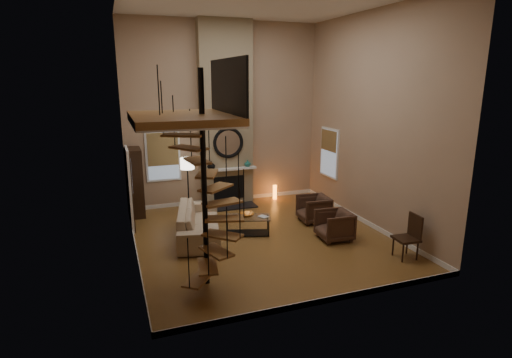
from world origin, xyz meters
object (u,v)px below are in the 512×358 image
object	(u,v)px
sofa	(198,221)
armchair_far	(337,225)
hutch	(135,183)
accent_lamp	(275,192)
coffee_table	(248,223)
floor_lamp	(187,168)
armchair_near	(316,209)
side_chair	(410,235)

from	to	relation	value
sofa	armchair_far	size ratio (longest dim) A/B	3.17
sofa	armchair_far	world-z (taller)	sofa
hutch	accent_lamp	bearing A→B (deg)	0.61
coffee_table	floor_lamp	xyz separation A→B (m)	(-1.14, 1.81, 1.13)
floor_lamp	accent_lamp	world-z (taller)	floor_lamp
armchair_near	armchair_far	world-z (taller)	armchair_near
armchair_near	accent_lamp	distance (m)	2.30
sofa	coffee_table	bearing A→B (deg)	-89.40
armchair_far	coffee_table	distance (m)	2.21
accent_lamp	sofa	bearing A→B (deg)	-142.58
armchair_far	accent_lamp	bearing A→B (deg)	-174.14
armchair_near	coffee_table	distance (m)	2.10
sofa	floor_lamp	size ratio (longest dim) A/B	1.46
floor_lamp	armchair_near	bearing A→B (deg)	-25.64
floor_lamp	side_chair	world-z (taller)	floor_lamp
hutch	armchair_far	bearing A→B (deg)	-38.41
hutch	side_chair	bearing A→B (deg)	-42.85
armchair_near	accent_lamp	size ratio (longest dim) A/B	1.77
armchair_far	hutch	bearing A→B (deg)	-125.03
armchair_far	accent_lamp	xyz separation A→B (m)	(-0.16, 3.59, -0.10)
floor_lamp	accent_lamp	xyz separation A→B (m)	(2.93, 0.74, -1.16)
sofa	floor_lamp	world-z (taller)	floor_lamp
floor_lamp	accent_lamp	bearing A→B (deg)	14.08
hutch	coffee_table	distance (m)	3.62
armchair_near	armchair_far	bearing A→B (deg)	-1.04
hutch	armchair_near	bearing A→B (deg)	-25.89
armchair_far	side_chair	world-z (taller)	side_chair
armchair_near	side_chair	bearing A→B (deg)	20.67
hutch	floor_lamp	size ratio (longest dim) A/B	1.16
sofa	side_chair	xyz separation A→B (m)	(4.08, -2.77, 0.13)
armchair_near	accent_lamp	world-z (taller)	armchair_near
hutch	side_chair	xyz separation A→B (m)	(5.40, -5.01, -0.42)
sofa	armchair_near	xyz separation A→B (m)	(3.28, 0.01, -0.04)
armchair_far	sofa	bearing A→B (deg)	-109.05
armchair_near	coffee_table	size ratio (longest dim) A/B	0.64
hutch	armchair_near	world-z (taller)	hutch
armchair_near	coffee_table	world-z (taller)	armchair_near
side_chair	hutch	bearing A→B (deg)	137.15
hutch	armchair_near	xyz separation A→B (m)	(4.60, -2.23, -0.60)
coffee_table	accent_lamp	bearing A→B (deg)	54.85
sofa	hutch	bearing A→B (deg)	43.05
floor_lamp	sofa	bearing A→B (deg)	-92.31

